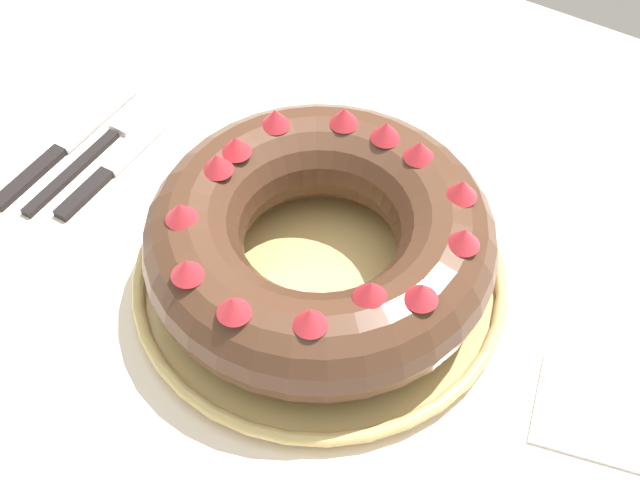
% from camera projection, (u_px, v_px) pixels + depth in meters
% --- Properties ---
extents(dining_table, '(1.58, 1.05, 0.72)m').
position_uv_depth(dining_table, '(290.00, 327.00, 0.89)').
color(dining_table, beige).
rests_on(dining_table, ground_plane).
extents(serving_dish, '(0.35, 0.35, 0.02)m').
position_uv_depth(serving_dish, '(320.00, 277.00, 0.82)').
color(serving_dish, tan).
rests_on(serving_dish, dining_table).
extents(bundt_cake, '(0.31, 0.31, 0.10)m').
position_uv_depth(bundt_cake, '(320.00, 239.00, 0.78)').
color(bundt_cake, '#4C2D1E').
rests_on(bundt_cake, serving_dish).
extents(fork, '(0.02, 0.19, 0.01)m').
position_uv_depth(fork, '(101.00, 146.00, 0.94)').
color(fork, black).
rests_on(fork, dining_table).
extents(serving_knife, '(0.02, 0.21, 0.01)m').
position_uv_depth(serving_knife, '(59.00, 151.00, 0.94)').
color(serving_knife, black).
rests_on(serving_knife, dining_table).
extents(cake_knife, '(0.02, 0.16, 0.01)m').
position_uv_depth(cake_knife, '(106.00, 174.00, 0.92)').
color(cake_knife, black).
rests_on(cake_knife, dining_table).
extents(napkin, '(0.14, 0.11, 0.00)m').
position_uv_depth(napkin, '(611.00, 417.00, 0.74)').
color(napkin, white).
rests_on(napkin, dining_table).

